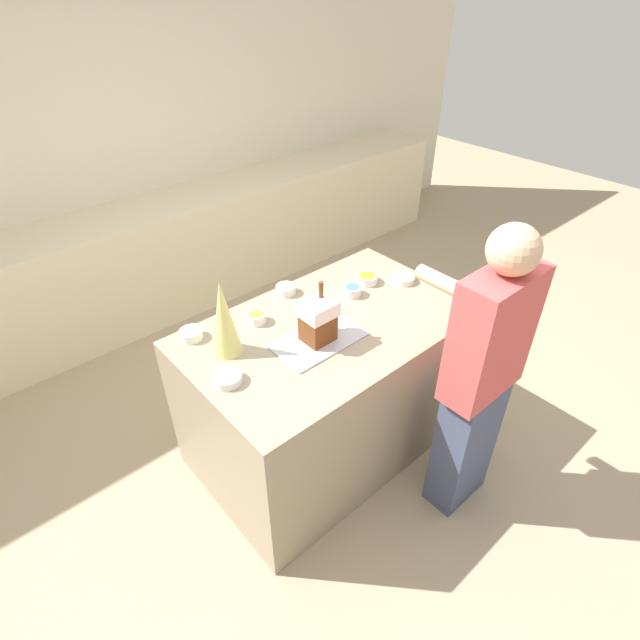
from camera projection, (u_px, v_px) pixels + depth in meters
The scene contains 15 objects.
ground_plane at pixel (328, 439), 3.17m from camera, with size 12.00×12.00×0.00m, color tan.
wall_back at pixel (124, 146), 3.87m from camera, with size 8.00×0.05×2.60m.
back_cabinet_block at pixel (163, 258), 4.16m from camera, with size 6.00×0.60×0.92m.
kitchen_island at pixel (329, 387), 2.90m from camera, with size 1.55×0.95×0.91m.
baking_tray at pixel (318, 340), 2.52m from camera, with size 0.46×0.28×0.01m.
gingerbread_house at pixel (318, 320), 2.45m from camera, with size 0.17×0.15×0.31m.
decorative_tree at pixel (224, 318), 2.34m from camera, with size 0.15×0.15×0.40m.
candy_bowl_front_corner at pixel (352, 290), 2.85m from camera, with size 0.10×0.10×0.05m.
candy_bowl_far_right at pixel (227, 378), 2.26m from camera, with size 0.14×0.14×0.04m.
candy_bowl_center_rear at pixel (257, 318), 2.64m from camera, with size 0.10×0.10×0.05m.
candy_bowl_near_tray_left at pixel (403, 278), 2.98m from camera, with size 0.14×0.14×0.04m.
candy_bowl_near_tray_right at pixel (286, 289), 2.87m from camera, with size 0.12×0.12×0.05m.
candy_bowl_behind_tray at pixel (191, 334), 2.53m from camera, with size 0.12×0.12×0.05m.
candy_bowl_far_left at pixel (367, 278), 2.97m from camera, with size 0.13×0.13×0.05m.
person at pixel (480, 379), 2.37m from camera, with size 0.43×0.54×1.65m.
Camera 1 is at (-1.44, -1.56, 2.47)m, focal length 28.00 mm.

